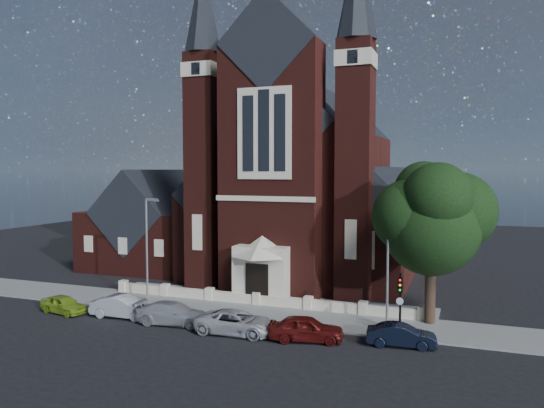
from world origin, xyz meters
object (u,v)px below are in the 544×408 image
(parish_hall, at_px, (158,229))
(car_dark_red, at_px, (306,328))
(car_white_suv, at_px, (237,322))
(car_navy, at_px, (401,335))
(car_silver_a, at_px, (124,307))
(traffic_signal, at_px, (400,296))
(car_silver_b, at_px, (173,313))
(car_lime_van, at_px, (64,304))
(church, at_px, (317,189))
(street_tree, at_px, (433,220))
(street_lamp_right, at_px, (389,258))
(street_lamp_left, at_px, (148,244))

(parish_hall, relative_size, car_dark_red, 2.72)
(car_white_suv, relative_size, car_navy, 1.31)
(car_silver_a, xyz_separation_m, car_white_suv, (8.84, -0.57, -0.04))
(traffic_signal, bearing_deg, car_dark_red, -153.87)
(parish_hall, relative_size, car_silver_a, 2.62)
(car_white_suv, xyz_separation_m, car_dark_red, (4.45, 0.17, 0.04))
(car_silver_b, height_order, car_white_suv, car_silver_b)
(car_dark_red, distance_m, car_navy, 5.55)
(car_lime_van, height_order, car_white_suv, car_white_suv)
(parish_hall, xyz_separation_m, car_silver_b, (12.58, -17.88, -3.28))
(traffic_signal, xyz_separation_m, car_lime_van, (-23.16, -2.70, -1.94))
(church, distance_m, street_tree, 21.38)
(traffic_signal, bearing_deg, car_navy, -79.32)
(church, bearing_deg, street_tree, -53.83)
(traffic_signal, distance_m, car_silver_a, 18.67)
(street_lamp_right, distance_m, car_white_suv, 10.45)
(street_lamp_left, xyz_separation_m, car_lime_van, (-4.25, -4.27, -3.95))
(street_lamp_left, xyz_separation_m, traffic_signal, (18.91, -1.57, -2.02))
(traffic_signal, height_order, car_navy, traffic_signal)
(street_lamp_right, bearing_deg, car_silver_b, -163.97)
(church, relative_size, car_navy, 8.79)
(street_tree, relative_size, street_lamp_left, 1.32)
(church, distance_m, traffic_signal, 23.94)
(traffic_signal, bearing_deg, street_lamp_left, 175.24)
(street_lamp_left, bearing_deg, car_white_suv, -24.74)
(car_silver_b, bearing_deg, street_lamp_right, -80.24)
(parish_hall, height_order, street_tree, street_tree)
(car_silver_b, bearing_deg, car_silver_a, 81.34)
(church, height_order, street_lamp_right, church)
(street_lamp_left, xyz_separation_m, car_silver_a, (0.46, -3.71, -3.83))
(car_silver_b, xyz_separation_m, car_dark_red, (9.25, -0.23, 0.04))
(car_white_suv, distance_m, car_navy, 9.97)
(parish_hall, relative_size, traffic_signal, 3.05)
(parish_hall, bearing_deg, car_silver_b, -54.86)
(parish_hall, distance_m, traffic_signal, 31.20)
(car_silver_b, relative_size, car_dark_red, 1.12)
(street_tree, distance_m, traffic_signal, 5.70)
(church, height_order, car_lime_van, church)
(traffic_signal, xyz_separation_m, car_white_suv, (-9.62, -2.71, -1.86))
(street_tree, distance_m, street_lamp_left, 20.71)
(street_lamp_left, bearing_deg, church, 67.34)
(parish_hall, relative_size, street_tree, 1.14)
(parish_hall, xyz_separation_m, street_lamp_right, (26.09, -14.00, 0.59))
(car_navy, bearing_deg, traffic_signal, 4.43)
(traffic_signal, distance_m, car_silver_b, 14.72)
(church, height_order, street_tree, church)
(street_tree, height_order, car_dark_red, street_tree)
(car_navy, bearing_deg, car_silver_a, 85.58)
(car_lime_van, bearing_deg, car_white_suv, -79.40)
(parish_hall, xyz_separation_m, car_navy, (27.29, -17.11, -3.36))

